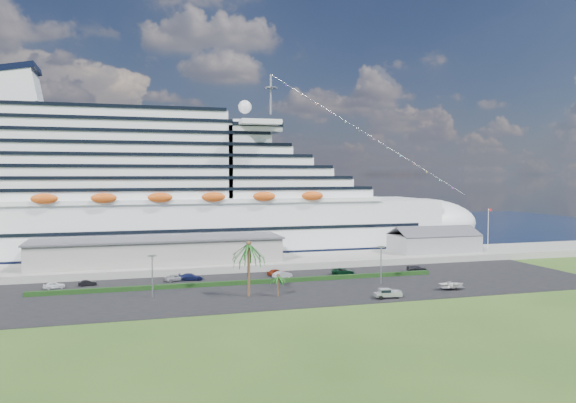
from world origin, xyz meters
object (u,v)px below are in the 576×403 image
object	(u,v)px
parked_car_3	(191,277)
cruise_ship	(166,199)
boat_trailer	(452,284)
pickup_truck	(387,293)

from	to	relation	value
parked_car_3	cruise_ship	bearing A→B (deg)	15.42
parked_car_3	boat_trailer	size ratio (longest dim) A/B	0.88
cruise_ship	pickup_truck	bearing A→B (deg)	-62.00
cruise_ship	parked_car_3	xyz separation A→B (m)	(2.60, -40.06, -15.80)
boat_trailer	pickup_truck	bearing A→B (deg)	-168.30
parked_car_3	pickup_truck	size ratio (longest dim) A/B	0.98
parked_car_3	boat_trailer	distance (m)	56.38
cruise_ship	parked_car_3	distance (m)	43.14
parked_car_3	pickup_truck	xyz separation A→B (m)	(34.05, -28.86, 0.24)
pickup_truck	boat_trailer	distance (m)	16.58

